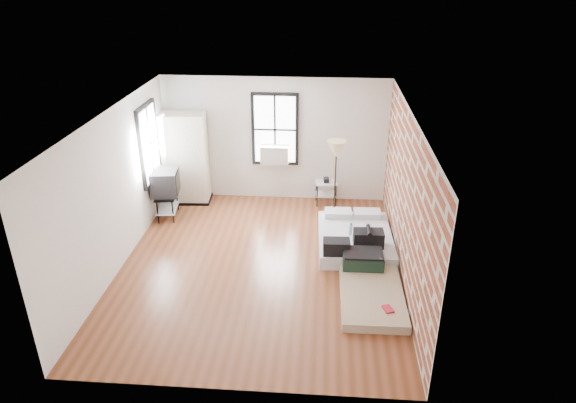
# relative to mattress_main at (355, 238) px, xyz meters

# --- Properties ---
(ground) EXTENTS (6.00, 6.00, 0.00)m
(ground) POSITION_rel_mattress_main_xyz_m (-1.75, -0.86, -0.17)
(ground) COLOR #5C2E18
(ground) RESTS_ON ground
(room_shell) EXTENTS (5.02, 6.02, 2.80)m
(room_shell) POSITION_rel_mattress_main_xyz_m (-1.51, -0.50, 1.57)
(room_shell) COLOR silver
(room_shell) RESTS_ON ground
(mattress_main) EXTENTS (1.46, 1.94, 0.61)m
(mattress_main) POSITION_rel_mattress_main_xyz_m (0.00, 0.00, 0.00)
(mattress_main) COLOR white
(mattress_main) RESTS_ON ground
(mattress_bare) EXTENTS (1.04, 1.94, 0.42)m
(mattress_bare) POSITION_rel_mattress_main_xyz_m (0.18, -1.49, -0.04)
(mattress_bare) COLOR #C7B390
(mattress_bare) RESTS_ON ground
(wardrobe) EXTENTS (1.08, 0.66, 2.06)m
(wardrobe) POSITION_rel_mattress_main_xyz_m (-3.75, 1.79, 0.86)
(wardrobe) COLOR black
(wardrobe) RESTS_ON ground
(side_table) EXTENTS (0.51, 0.42, 0.63)m
(side_table) POSITION_rel_mattress_main_xyz_m (-0.58, 1.86, 0.25)
(side_table) COLOR black
(side_table) RESTS_ON ground
(floor_lamp) EXTENTS (0.39, 0.39, 1.82)m
(floor_lamp) POSITION_rel_mattress_main_xyz_m (-0.40, 0.90, 1.40)
(floor_lamp) COLOR black
(floor_lamp) RESTS_ON ground
(tv_stand) EXTENTS (0.60, 0.80, 1.07)m
(tv_stand) POSITION_rel_mattress_main_xyz_m (-3.96, 0.95, 0.60)
(tv_stand) COLOR black
(tv_stand) RESTS_ON ground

